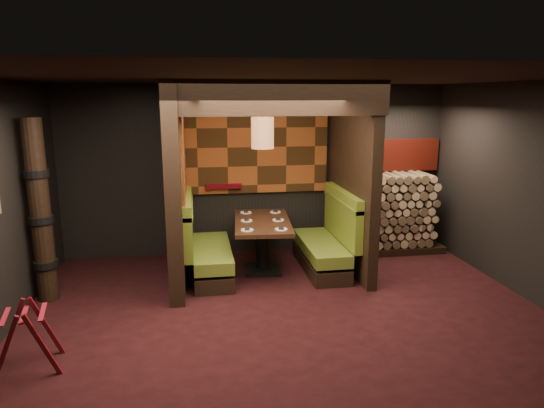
{
  "coord_description": "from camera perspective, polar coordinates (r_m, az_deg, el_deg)",
  "views": [
    {
      "loc": [
        -1.09,
        -5.34,
        2.65
      ],
      "look_at": [
        0.0,
        1.3,
        1.15
      ],
      "focal_mm": 32.0,
      "sensor_mm": 36.0,
      "label": 1
    }
  ],
  "objects": [
    {
      "name": "tapa_back_panel",
      "position": [
        8.16,
        -1.78,
        6.73
      ],
      "size": [
        2.4,
        0.06,
        1.55
      ],
      "primitive_type": "cube",
      "color": "#95461C",
      "rests_on": "wall_back"
    },
    {
      "name": "totem_column",
      "position": [
        6.89,
        -25.6,
        -0.96
      ],
      "size": [
        0.31,
        0.31,
        2.4
      ],
      "color": "black",
      "rests_on": "floor"
    },
    {
      "name": "wall_back",
      "position": [
        8.27,
        -1.64,
        4.04
      ],
      "size": [
        6.5,
        0.02,
        2.85
      ],
      "primitive_type": "cube",
      "color": "black",
      "rests_on": "ground"
    },
    {
      "name": "tapa_side_panel",
      "position": [
        7.21,
        -10.43,
        5.99
      ],
      "size": [
        0.04,
        1.85,
        1.45
      ],
      "primitive_type": "cube",
      "color": "#95461C",
      "rests_on": "partition_left"
    },
    {
      "name": "floor",
      "position": [
        6.07,
        2.04,
        -13.46
      ],
      "size": [
        6.5,
        5.5,
        0.02
      ],
      "primitive_type": "cube",
      "color": "black",
      "rests_on": "ground"
    },
    {
      "name": "booth_bench_right",
      "position": [
        7.62,
        6.53,
        -4.7
      ],
      "size": [
        0.68,
        1.6,
        1.14
      ],
      "color": "black",
      "rests_on": "floor"
    },
    {
      "name": "bay_front_post",
      "position": [
        7.81,
        9.34,
        3.37
      ],
      "size": [
        0.08,
        0.08,
        2.85
      ],
      "primitive_type": "cube",
      "color": "black",
      "rests_on": "floor"
    },
    {
      "name": "firewood_stack",
      "position": [
        8.63,
        13.99,
        -1.0
      ],
      "size": [
        1.73,
        0.7,
        1.36
      ],
      "color": "black",
      "rests_on": "floor"
    },
    {
      "name": "header_beam",
      "position": [
        6.13,
        0.69,
        12.37
      ],
      "size": [
        2.85,
        0.18,
        0.44
      ],
      "primitive_type": "cube",
      "color": "black",
      "rests_on": "partition_left"
    },
    {
      "name": "mosaic_header",
      "position": [
        8.76,
        13.48,
        5.62
      ],
      "size": [
        1.83,
        0.1,
        0.56
      ],
      "primitive_type": "cube",
      "color": "maroon",
      "rests_on": "wall_back"
    },
    {
      "name": "ceiling",
      "position": [
        5.45,
        2.28,
        14.75
      ],
      "size": [
        6.5,
        5.5,
        0.02
      ],
      "primitive_type": "cube",
      "color": "black",
      "rests_on": "ground"
    },
    {
      "name": "lacquer_shelf",
      "position": [
        8.14,
        -5.71,
        2.1
      ],
      "size": [
        0.6,
        0.12,
        0.07
      ],
      "primitive_type": "cube",
      "color": "#5B0612",
      "rests_on": "wall_back"
    },
    {
      "name": "pendant_lamp",
      "position": [
        7.08,
        -1.13,
        8.37
      ],
      "size": [
        0.33,
        0.33,
        0.94
      ],
      "color": "#955C35",
      "rests_on": "ceiling"
    },
    {
      "name": "dining_table",
      "position": [
        7.41,
        -1.13,
        -3.75
      ],
      "size": [
        0.97,
        1.59,
        0.81
      ],
      "color": "black",
      "rests_on": "floor"
    },
    {
      "name": "partition_right",
      "position": [
        7.54,
        9.32,
        3.04
      ],
      "size": [
        0.15,
        2.1,
        2.85
      ],
      "primitive_type": "cube",
      "color": "black",
      "rests_on": "floor"
    },
    {
      "name": "luggage_rack",
      "position": [
        5.49,
        -26.92,
        -13.62
      ],
      "size": [
        0.72,
        0.56,
        0.71
      ],
      "color": "#4D0A0F",
      "rests_on": "floor"
    },
    {
      "name": "wall_front",
      "position": [
        3.06,
        12.62,
        -11.42
      ],
      "size": [
        6.5,
        0.02,
        2.85
      ],
      "primitive_type": "cube",
      "color": "black",
      "rests_on": "ground"
    },
    {
      "name": "partition_left",
      "position": [
        7.1,
        -11.28,
        2.39
      ],
      "size": [
        0.2,
        2.2,
        2.85
      ],
      "primitive_type": "cube",
      "color": "black",
      "rests_on": "floor"
    },
    {
      "name": "place_settings",
      "position": [
        7.34,
        -1.14,
        -1.9
      ],
      "size": [
        0.75,
        1.27,
        0.03
      ],
      "color": "white",
      "rests_on": "dining_table"
    },
    {
      "name": "booth_bench_left",
      "position": [
        7.35,
        -7.9,
        -5.39
      ],
      "size": [
        0.68,
        1.6,
        1.14
      ],
      "color": "black",
      "rests_on": "floor"
    },
    {
      "name": "wall_right",
      "position": [
        6.99,
        29.34,
        0.85
      ],
      "size": [
        0.02,
        5.5,
        2.85
      ],
      "primitive_type": "cube",
      "color": "black",
      "rests_on": "ground"
    }
  ]
}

